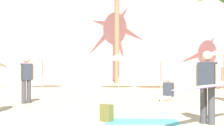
{
  "coord_description": "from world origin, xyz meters",
  "views": [
    {
      "loc": [
        1.24,
        -5.67,
        1.32
      ],
      "look_at": [
        0.69,
        6.86,
        1.49
      ],
      "focal_mm": 49.96,
      "sensor_mm": 36.0,
      "label": 1
    }
  ],
  "objects_px": {
    "cafe_umbrella_5": "(119,57)",
    "beach_towel": "(142,122)",
    "person_near_left": "(209,85)",
    "cafe_umbrella_6": "(42,56)",
    "person_mid_center": "(167,92)",
    "cafe_umbrella_1": "(161,57)",
    "backpack": "(107,113)",
    "person_near_right": "(26,78)",
    "cafe_umbrella_0": "(224,51)"
  },
  "relations": [
    {
      "from": "cafe_umbrella_0",
      "to": "person_near_left",
      "type": "distance_m",
      "value": 12.32
    },
    {
      "from": "person_near_left",
      "to": "cafe_umbrella_6",
      "type": "bearing_deg",
      "value": -105.3
    },
    {
      "from": "cafe_umbrella_5",
      "to": "beach_towel",
      "type": "distance_m",
      "value": 12.05
    },
    {
      "from": "beach_towel",
      "to": "person_near_right",
      "type": "relative_size",
      "value": 1.01
    },
    {
      "from": "cafe_umbrella_1",
      "to": "person_mid_center",
      "type": "height_order",
      "value": "cafe_umbrella_1"
    },
    {
      "from": "person_mid_center",
      "to": "cafe_umbrella_5",
      "type": "bearing_deg",
      "value": -133.13
    },
    {
      "from": "cafe_umbrella_5",
      "to": "person_near_left",
      "type": "distance_m",
      "value": 12.44
    },
    {
      "from": "cafe_umbrella_6",
      "to": "person_mid_center",
      "type": "relative_size",
      "value": 2.14
    },
    {
      "from": "backpack",
      "to": "person_mid_center",
      "type": "distance_m",
      "value": 5.52
    },
    {
      "from": "beach_towel",
      "to": "person_near_left",
      "type": "relative_size",
      "value": 0.73
    },
    {
      "from": "cafe_umbrella_1",
      "to": "cafe_umbrella_5",
      "type": "relative_size",
      "value": 1.2
    },
    {
      "from": "cafe_umbrella_1",
      "to": "person_near_left",
      "type": "height_order",
      "value": "cafe_umbrella_1"
    },
    {
      "from": "backpack",
      "to": "person_near_left",
      "type": "xyz_separation_m",
      "value": [
        2.35,
        -0.32,
        0.72
      ]
    },
    {
      "from": "cafe_umbrella_6",
      "to": "beach_towel",
      "type": "bearing_deg",
      "value": -64.57
    },
    {
      "from": "backpack",
      "to": "cafe_umbrella_0",
      "type": "bearing_deg",
      "value": 8.05
    },
    {
      "from": "beach_towel",
      "to": "person_near_right",
      "type": "bearing_deg",
      "value": 137.57
    },
    {
      "from": "cafe_umbrella_6",
      "to": "person_mid_center",
      "type": "xyz_separation_m",
      "value": [
        6.91,
        -6.77,
        -1.67
      ]
    },
    {
      "from": "cafe_umbrella_5",
      "to": "person_mid_center",
      "type": "bearing_deg",
      "value": -72.74
    },
    {
      "from": "cafe_umbrella_0",
      "to": "backpack",
      "type": "relative_size",
      "value": 5.94
    },
    {
      "from": "backpack",
      "to": "person_near_right",
      "type": "distance_m",
      "value": 4.88
    },
    {
      "from": "person_mid_center",
      "to": "cafe_umbrella_1",
      "type": "bearing_deg",
      "value": -154.86
    },
    {
      "from": "person_near_left",
      "to": "person_near_right",
      "type": "relative_size",
      "value": 1.39
    },
    {
      "from": "cafe_umbrella_0",
      "to": "person_near_right",
      "type": "bearing_deg",
      "value": -141.12
    },
    {
      "from": "backpack",
      "to": "person_mid_center",
      "type": "xyz_separation_m",
      "value": [
        2.1,
        5.11,
        0.12
      ]
    },
    {
      "from": "cafe_umbrella_6",
      "to": "cafe_umbrella_1",
      "type": "bearing_deg",
      "value": -1.21
    },
    {
      "from": "beach_towel",
      "to": "person_mid_center",
      "type": "distance_m",
      "value": 5.28
    },
    {
      "from": "cafe_umbrella_6",
      "to": "person_near_right",
      "type": "height_order",
      "value": "cafe_umbrella_6"
    },
    {
      "from": "cafe_umbrella_5",
      "to": "cafe_umbrella_6",
      "type": "height_order",
      "value": "cafe_umbrella_6"
    },
    {
      "from": "person_near_left",
      "to": "cafe_umbrella_5",
      "type": "bearing_deg",
      "value": -124.81
    },
    {
      "from": "cafe_umbrella_6",
      "to": "person_near_left",
      "type": "xyz_separation_m",
      "value": [
        7.16,
        -12.19,
        -1.07
      ]
    },
    {
      "from": "cafe_umbrella_1",
      "to": "cafe_umbrella_6",
      "type": "xyz_separation_m",
      "value": [
        -7.43,
        0.16,
        0.08
      ]
    },
    {
      "from": "cafe_umbrella_0",
      "to": "backpack",
      "type": "height_order",
      "value": "cafe_umbrella_0"
    },
    {
      "from": "person_near_right",
      "to": "cafe_umbrella_0",
      "type": "bearing_deg",
      "value": -95.78
    },
    {
      "from": "cafe_umbrella_0",
      "to": "person_near_right",
      "type": "relative_size",
      "value": 1.45
    },
    {
      "from": "cafe_umbrella_1",
      "to": "backpack",
      "type": "bearing_deg",
      "value": -102.59
    },
    {
      "from": "cafe_umbrella_0",
      "to": "person_near_left",
      "type": "bearing_deg",
      "value": -108.82
    },
    {
      "from": "person_near_left",
      "to": "cafe_umbrella_1",
      "type": "bearing_deg",
      "value": -136.99
    },
    {
      "from": "person_near_right",
      "to": "backpack",
      "type": "bearing_deg",
      "value": 176.22
    },
    {
      "from": "person_near_right",
      "to": "person_near_left",
      "type": "bearing_deg",
      "value": -170.41
    },
    {
      "from": "cafe_umbrella_6",
      "to": "person_near_left",
      "type": "height_order",
      "value": "cafe_umbrella_6"
    },
    {
      "from": "cafe_umbrella_6",
      "to": "person_near_right",
      "type": "distance_m",
      "value": 8.46
    },
    {
      "from": "backpack",
      "to": "person_near_right",
      "type": "xyz_separation_m",
      "value": [
        -3.16,
        3.65,
        0.74
      ]
    },
    {
      "from": "cafe_umbrella_5",
      "to": "cafe_umbrella_6",
      "type": "xyz_separation_m",
      "value": [
        -4.81,
        0.02,
        0.07
      ]
    },
    {
      "from": "cafe_umbrella_0",
      "to": "cafe_umbrella_6",
      "type": "bearing_deg",
      "value": 176.92
    },
    {
      "from": "cafe_umbrella_5",
      "to": "cafe_umbrella_1",
      "type": "bearing_deg",
      "value": -2.98
    },
    {
      "from": "cafe_umbrella_5",
      "to": "beach_towel",
      "type": "relative_size",
      "value": 1.32
    },
    {
      "from": "cafe_umbrella_5",
      "to": "beach_towel",
      "type": "xyz_separation_m",
      "value": [
        0.84,
        -11.86,
        -1.92
      ]
    },
    {
      "from": "cafe_umbrella_0",
      "to": "cafe_umbrella_1",
      "type": "bearing_deg",
      "value": 173.18
    },
    {
      "from": "cafe_umbrella_1",
      "to": "person_near_right",
      "type": "xyz_separation_m",
      "value": [
        -5.78,
        -8.07,
        -0.98
      ]
    },
    {
      "from": "person_mid_center",
      "to": "person_near_right",
      "type": "relative_size",
      "value": 0.62
    }
  ]
}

